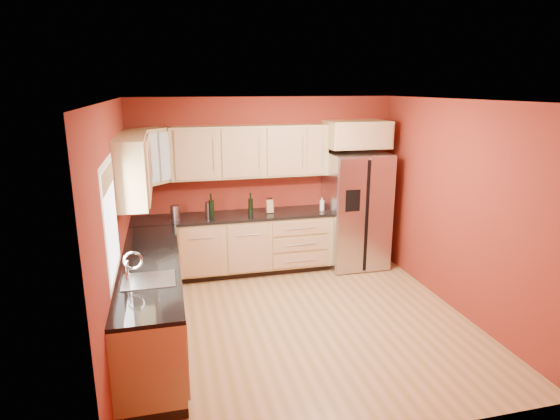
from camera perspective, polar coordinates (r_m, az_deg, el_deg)
name	(u,v)px	position (r m, az deg, el deg)	size (l,w,h in m)	color
floor	(301,322)	(5.79, 2.53, -13.46)	(4.00, 4.00, 0.00)	olive
ceiling	(303,100)	(5.10, 2.86, 13.22)	(4.00, 4.00, 0.00)	white
wall_back	(265,184)	(7.18, -1.84, 3.24)	(4.00, 0.04, 2.60)	maroon
wall_front	(379,290)	(3.54, 12.02, -9.56)	(4.00, 0.04, 2.60)	maroon
wall_left	(116,231)	(5.12, -19.33, -2.39)	(0.04, 4.00, 2.60)	maroon
wall_right	(458,207)	(6.16, 20.84, 0.29)	(0.04, 4.00, 2.60)	maroon
base_cabinets_back	(234,246)	(7.03, -5.67, -4.35)	(2.90, 0.60, 0.88)	tan
base_cabinets_left	(152,304)	(5.40, -15.33, -10.95)	(0.60, 2.80, 0.88)	tan
countertop_back	(233,216)	(6.89, -5.75, -0.76)	(2.90, 0.62, 0.04)	black
countertop_left	(150,264)	(5.22, -15.56, -6.39)	(0.62, 2.80, 0.04)	black
upper_cabinets_back	(250,151)	(6.89, -3.64, 7.15)	(2.30, 0.33, 0.75)	tan
upper_cabinets_left	(133,168)	(5.70, -17.51, 4.88)	(0.33, 1.35, 0.75)	tan
corner_upper_cabinet	(149,156)	(6.62, -15.63, 6.32)	(0.62, 0.33, 0.75)	tan
over_fridge_cabinet	(357,134)	(7.19, 9.34, 9.12)	(0.92, 0.60, 0.40)	tan
refrigerator	(355,210)	(7.33, 9.19, -0.01)	(0.90, 0.75, 1.78)	#A6A6AA
window	(111,220)	(4.57, -19.88, -1.19)	(0.03, 0.90, 1.00)	white
sink_faucet	(148,266)	(4.70, -15.83, -6.61)	(0.50, 0.42, 0.30)	silver
canister_left	(210,210)	(6.80, -8.57, 0.05)	(0.13, 0.13, 0.21)	#A6A6AA
canister_right	(175,213)	(6.73, -12.68, -0.34)	(0.13, 0.13, 0.21)	#A6A6AA
wine_bottle_a	(211,206)	(6.73, -8.37, 0.51)	(0.08, 0.08, 0.35)	black
wine_bottle_b	(251,204)	(6.86, -3.60, 0.78)	(0.07, 0.07, 0.32)	black
knife_block	(270,206)	(6.95, -1.28, 0.46)	(0.10, 0.09, 0.19)	#A68150
soap_dispenser	(322,204)	(7.10, 5.14, 0.72)	(0.07, 0.07, 0.20)	silver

